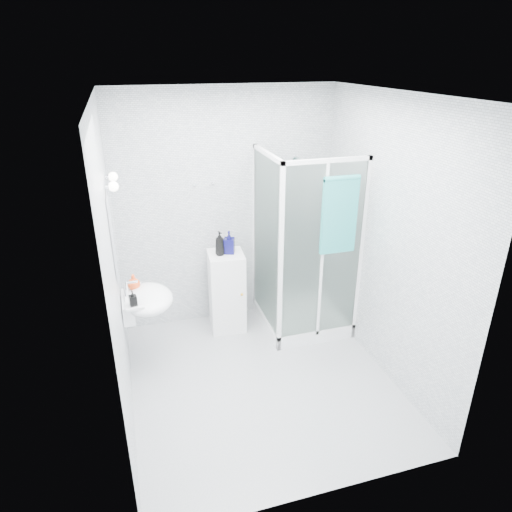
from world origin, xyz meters
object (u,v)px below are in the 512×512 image
object	(u,v)px
wall_basin	(145,300)
soap_dispenser_black	(133,298)
shampoo_bottle_a	(220,243)
storage_cabinet	(227,291)
hand_towel	(339,213)
shampoo_bottle_b	(229,242)
soap_dispenser_orange	(134,282)
shower_enclosure	(299,293)

from	to	relation	value
wall_basin	soap_dispenser_black	distance (m)	0.26
wall_basin	shampoo_bottle_a	bearing A→B (deg)	33.67
storage_cabinet	hand_towel	xyz separation A→B (m)	(0.97, -0.65, 1.03)
shampoo_bottle_b	soap_dispenser_orange	size ratio (longest dim) A/B	1.62
soap_dispenser_orange	shampoo_bottle_a	bearing A→B (deg)	25.67
shampoo_bottle_a	hand_towel	bearing A→B (deg)	-31.69
soap_dispenser_black	hand_towel	bearing A→B (deg)	3.05
wall_basin	storage_cabinet	size ratio (longest dim) A/B	0.61
wall_basin	shampoo_bottle_b	bearing A→B (deg)	31.56
shower_enclosure	wall_basin	world-z (taller)	shower_enclosure
storage_cabinet	soap_dispenser_black	bearing A→B (deg)	-138.39
soap_dispenser_black	shampoo_bottle_b	bearing A→B (deg)	36.33
soap_dispenser_black	soap_dispenser_orange	bearing A→B (deg)	85.87
storage_cabinet	shampoo_bottle_a	world-z (taller)	shampoo_bottle_a
wall_basin	hand_towel	size ratio (longest dim) A/B	0.73
shower_enclosure	soap_dispenser_orange	distance (m)	1.82
wall_basin	soap_dispenser_black	size ratio (longest dim) A/B	4.01
shampoo_bottle_b	wall_basin	bearing A→B (deg)	-148.44
shampoo_bottle_b	soap_dispenser_black	world-z (taller)	shampoo_bottle_b
soap_dispenser_orange	hand_towel	bearing A→B (deg)	-5.86
storage_cabinet	soap_dispenser_orange	xyz separation A→B (m)	(-0.98, -0.45, 0.48)
shampoo_bottle_a	wall_basin	bearing A→B (deg)	-146.33
shampoo_bottle_a	soap_dispenser_orange	world-z (taller)	shampoo_bottle_a
hand_towel	soap_dispenser_black	world-z (taller)	hand_towel
soap_dispenser_orange	shampoo_bottle_b	bearing A→B (deg)	24.34
wall_basin	shampoo_bottle_a	size ratio (longest dim) A/B	2.15
shower_enclosure	storage_cabinet	world-z (taller)	shower_enclosure
shampoo_bottle_b	soap_dispenser_orange	bearing A→B (deg)	-155.66
shampoo_bottle_a	shampoo_bottle_b	size ratio (longest dim) A/B	1.07
soap_dispenser_orange	wall_basin	bearing A→B (deg)	-54.67
shower_enclosure	storage_cabinet	size ratio (longest dim) A/B	2.20
shampoo_bottle_b	soap_dispenser_black	xyz separation A→B (m)	(-1.04, -0.77, -0.10)
hand_towel	soap_dispenser_orange	size ratio (longest dim) A/B	5.07
wall_basin	shampoo_bottle_b	world-z (taller)	shampoo_bottle_b
shampoo_bottle_a	shampoo_bottle_b	bearing A→B (deg)	11.99
soap_dispenser_orange	soap_dispenser_black	world-z (taller)	soap_dispenser_orange
shampoo_bottle_a	shampoo_bottle_b	distance (m)	0.11
storage_cabinet	soap_dispenser_orange	world-z (taller)	soap_dispenser_orange
hand_towel	shampoo_bottle_b	xyz separation A→B (m)	(-0.93, 0.66, -0.45)
wall_basin	hand_towel	distance (m)	1.99
shower_enclosure	soap_dispenser_orange	bearing A→B (deg)	-173.40
shower_enclosure	shampoo_bottle_b	xyz separation A→B (m)	(-0.72, 0.26, 0.59)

